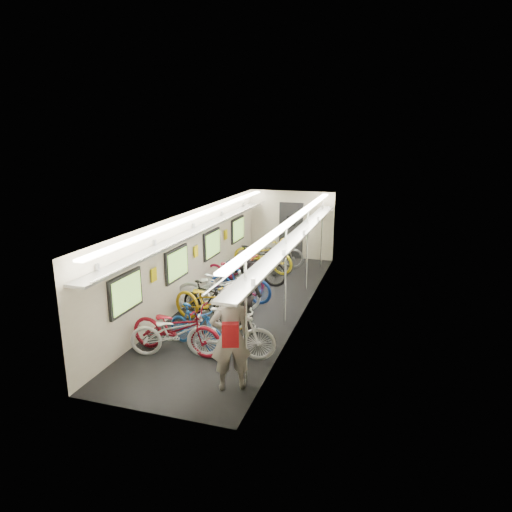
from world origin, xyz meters
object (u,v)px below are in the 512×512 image
Objects in this scene: bicycle_1 at (196,327)px; backpack at (230,335)px; bicycle_0 at (176,333)px; passenger_near at (230,338)px; passenger_mid at (247,294)px.

bicycle_1 is 4.05× the size of backpack.
bicycle_1 is at bearing 109.61° from backpack.
backpack is at bearing -146.74° from bicycle_0.
bicycle_0 is at bearing 121.33° from backpack.
passenger_near is 0.69m from backpack.
passenger_near is at bearing -115.08° from bicycle_1.
passenger_mid is at bearing -104.31° from passenger_near.
passenger_mid is (0.93, 1.68, 0.33)m from bicycle_0.
backpack is (1.67, -1.39, 0.80)m from bicycle_0.
bicycle_0 is 1.20× the size of bicycle_1.
bicycle_1 is (0.24, 0.41, -0.02)m from bicycle_0.
bicycle_1 is at bearing 93.88° from passenger_mid.
passenger_near reaches higher than bicycle_1.
backpack is (0.75, -3.08, 0.47)m from passenger_mid.
bicycle_0 is 1.13× the size of passenger_mid.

